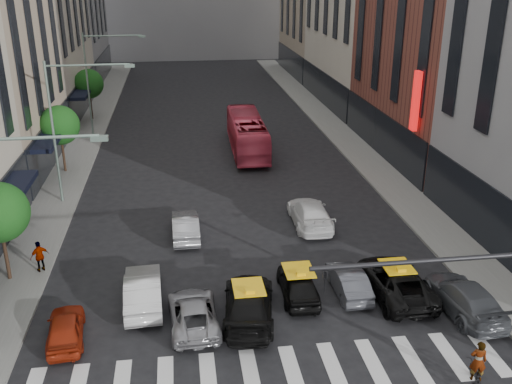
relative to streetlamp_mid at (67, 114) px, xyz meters
name	(u,v)px	position (x,y,z in m)	size (l,w,h in m)	color
sidewalk_left	(78,155)	(-1.46, 10.00, -5.83)	(3.00, 96.00, 0.15)	slate
sidewalk_right	(351,144)	(21.54, 10.00, -5.83)	(3.00, 96.00, 0.15)	slate
tree_mid	(60,125)	(-1.76, 6.00, -2.25)	(2.88, 2.88, 4.95)	black
tree_far	(89,84)	(-1.76, 22.00, -2.25)	(2.88, 2.88, 4.95)	black
streetlamp_mid	(67,114)	(0.00, 0.00, 0.00)	(5.38, 0.25, 9.00)	gray
streetlamp_far	(98,71)	(0.00, 16.00, 0.00)	(5.38, 0.25, 9.00)	gray
liberty_sign	(416,101)	(22.64, 0.00, 0.10)	(0.30, 0.70, 4.00)	red
car_red	(65,328)	(1.81, -15.35, -5.30)	(1.44, 3.57, 1.22)	maroon
car_white_front	(143,290)	(4.84, -13.05, -5.14)	(1.61, 4.62, 1.52)	#B9B9B9
car_silver	(193,312)	(7.04, -14.96, -5.29)	(2.03, 4.41, 1.23)	gray
taxi_left	(249,303)	(9.44, -14.78, -5.14)	(2.14, 5.26, 1.53)	black
taxi_center	(298,284)	(11.94, -13.35, -5.22)	(1.62, 4.02, 1.37)	black
car_grey_mid	(348,281)	(14.34, -13.37, -5.28)	(1.32, 3.79, 1.25)	#3F4147
taxi_right	(396,281)	(16.48, -13.81, -5.17)	(2.45, 5.32, 1.48)	black
car_grey_curb	(464,297)	(18.97, -15.59, -5.18)	(2.03, 5.00, 1.45)	#464A4F
car_row2_left	(186,226)	(6.92, -6.24, -5.21)	(1.48, 4.24, 1.40)	#A5A6AA
car_row2_right	(310,213)	(14.28, -5.64, -5.15)	(2.12, 5.21, 1.51)	white
bus	(247,134)	(12.39, 9.40, -4.38)	(2.57, 10.98, 3.06)	#DA405A
motorcycle	(476,375)	(17.14, -20.21, -5.47)	(0.58, 1.67, 0.88)	black
rider	(481,347)	(17.14, -20.21, -4.20)	(0.60, 0.39, 1.65)	gray
pedestrian_far	(40,256)	(-0.36, -9.45, -4.95)	(0.95, 0.39, 1.61)	gray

